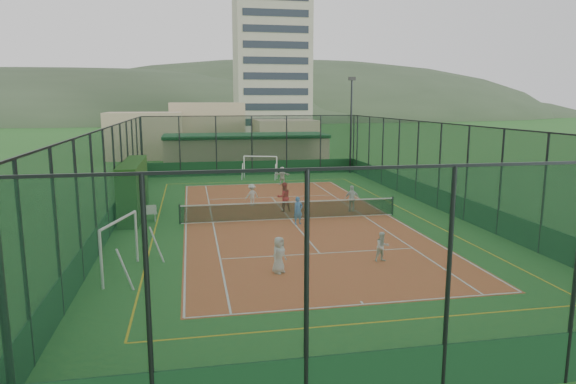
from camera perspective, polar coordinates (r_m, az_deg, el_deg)
The scene contains 20 objects.
ground at distance 27.50m, azimuth 0.25°, elevation -3.04°, with size 300.00×300.00×0.00m, color #216126.
court_slab at distance 27.50m, azimuth 0.25°, elevation -3.03°, with size 11.17×23.97×0.01m, color #C74A2C.
tennis_net at distance 27.38m, azimuth 0.25°, elevation -1.96°, with size 11.67×0.12×1.06m, color black, non-canonical shape.
perimeter_fence at distance 27.04m, azimuth 0.26°, elevation 2.13°, with size 18.12×34.12×5.00m, color black, non-canonical shape.
floodlight_ne at distance 45.08m, azimuth 7.01°, elevation 7.34°, with size 0.60×0.26×8.25m, color black, non-canonical shape.
clubhouse at distance 48.78m, azimuth -4.72°, elevation 4.58°, with size 15.20×7.20×3.15m, color tan, non-canonical shape.
apartment_tower at distance 109.97m, azimuth -1.86°, elevation 14.69°, with size 15.00×12.00×30.00m, color beige.
distant_hills at distance 176.47m, azimuth -9.22°, elevation 7.98°, with size 200.00×60.00×24.00m, color #384C33, non-canonical shape.
hedge_left at distance 29.54m, azimuth -16.80°, elevation 0.39°, with size 1.02×6.81×2.98m, color black.
white_bench at distance 27.90m, azimuth -16.04°, elevation -2.28°, with size 1.63×0.45×0.92m, color white, non-canonical shape.
futsal_goal_near at distance 19.69m, azimuth -18.15°, elevation -5.88°, with size 0.91×3.13×2.02m, color white, non-canonical shape.
futsal_goal_far at distance 41.80m, azimuth -3.09°, elevation 2.75°, with size 2.79×0.81×1.80m, color white, non-canonical shape.
child_near_left at distance 18.93m, azimuth -1.02°, elevation -7.00°, with size 0.67×0.43×1.36m, color silver.
child_near_mid at distance 26.23m, azimuth 1.14°, elevation -2.08°, with size 0.52×0.34×1.42m, color #4A7DD4.
child_near_right at distance 20.59m, azimuth 10.43°, elevation -6.00°, with size 0.58×0.45×1.19m, color white.
child_far_left at distance 30.89m, azimuth -4.04°, elevation -0.32°, with size 0.86×0.49×1.33m, color white.
child_far_right at distance 29.42m, azimuth 7.12°, elevation -0.73°, with size 0.88×0.37×1.50m, color white.
child_far_back at distance 38.69m, azimuth -0.65°, elevation 1.85°, with size 1.26×0.40×1.36m, color silver.
coach at distance 29.21m, azimuth -0.46°, elevation -0.56°, with size 0.82×0.64×1.68m, color red.
tennis_balls at distance 29.23m, azimuth 0.77°, elevation -2.16°, with size 3.35×0.10×0.07m.
Camera 1 is at (-5.14, -26.28, 6.27)m, focal length 32.00 mm.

